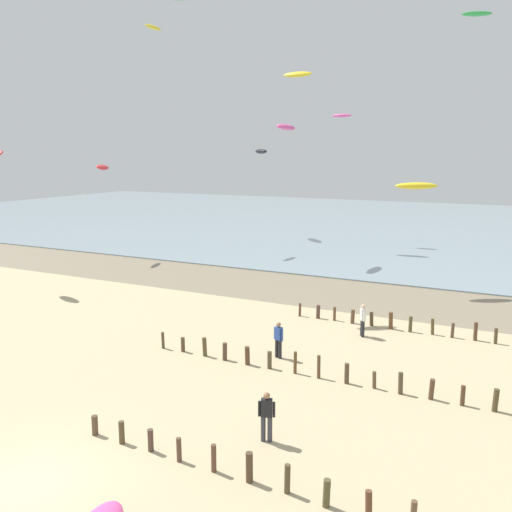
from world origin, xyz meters
TOP-DOWN VIEW (x-y plane):
  - ground_plane at (0.00, 0.00)m, footprint 160.00×160.00m
  - wet_sand_strip at (0.00, 24.80)m, footprint 120.00×8.24m
  - sea at (0.00, 63.92)m, footprint 160.00×70.00m
  - groyne_near at (9.56, 2.94)m, footprint 19.00×0.36m
  - groyne_mid at (4.97, 10.85)m, footprint 16.25×0.30m
  - groyne_far at (7.82, 18.82)m, footprint 13.87×0.38m
  - person_nearest_camera at (5.07, 16.90)m, footprint 0.37×0.50m
  - person_left_flank at (5.15, 5.22)m, footprint 0.55×0.32m
  - person_far_down_beach at (2.43, 12.20)m, footprint 0.54×0.34m
  - kite_aloft_0 at (-6.71, 33.80)m, footprint 1.15×3.12m
  - kite_aloft_2 at (7.65, 35.73)m, footprint 2.31×1.45m
  - kite_aloft_3 at (5.40, 28.01)m, footprint 2.99×2.33m
  - kite_aloft_5 at (-21.51, 27.58)m, footprint 1.57×2.44m
  - kite_aloft_6 at (-9.04, 41.85)m, footprint 3.01×1.22m
  - kite_aloft_8 at (-5.84, 46.13)m, footprint 2.17×0.73m
  - kite_aloft_10 at (-21.77, 35.89)m, footprint 0.88×2.28m
  - kite_aloft_11 at (-14.97, 45.88)m, footprint 2.96×3.17m

SIDE VIEW (x-z plane):
  - ground_plane at x=0.00m, z-range 0.00..0.00m
  - wet_sand_strip at x=0.00m, z-range 0.00..0.01m
  - sea at x=0.00m, z-range 0.00..0.10m
  - groyne_near at x=9.56m, z-range -0.06..0.86m
  - groyne_far at x=7.82m, z-range -0.06..0.89m
  - groyne_mid at x=4.97m, z-range -0.08..0.93m
  - person_nearest_camera at x=5.07m, z-range 0.06..1.77m
  - person_left_flank at x=5.15m, z-range 0.06..1.77m
  - person_far_down_beach at x=2.43m, z-range 0.06..1.77m
  - kite_aloft_3 at x=5.40m, z-range 6.96..7.43m
  - kite_aloft_5 at x=-21.51m, z-range 7.82..8.48m
  - kite_aloft_11 at x=-14.97m, z-range 9.29..9.87m
  - kite_aloft_0 at x=-6.71m, z-range 11.18..11.90m
  - kite_aloft_8 at x=-5.84m, z-range 13.02..13.37m
  - kite_aloft_6 at x=-9.04m, z-range 16.54..17.36m
  - kite_aloft_2 at x=7.65m, z-range 19.26..19.62m
  - kite_aloft_10 at x=-21.77m, z-range 21.06..21.69m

